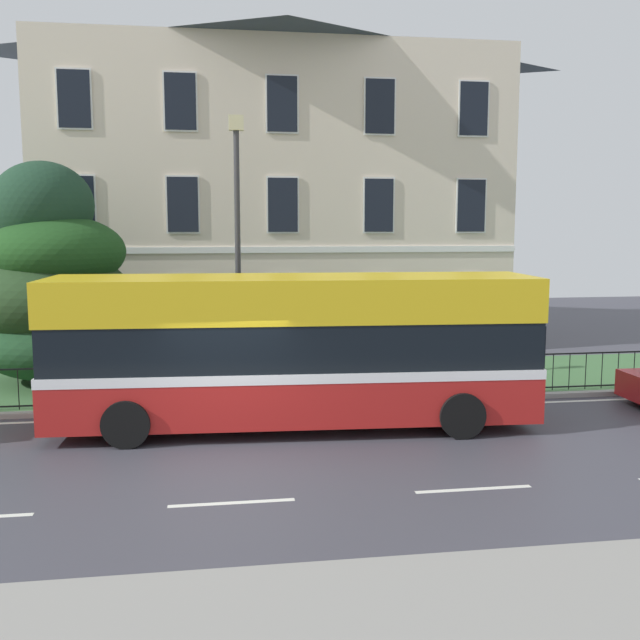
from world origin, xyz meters
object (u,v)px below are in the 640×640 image
(georgian_townhouse, at_px, (271,181))
(street_lamp_post, at_px, (238,237))
(evergreen_tree, at_px, (56,293))
(single_decker_bus, at_px, (294,349))

(georgian_townhouse, distance_m, street_lamp_post, 9.80)
(evergreen_tree, bearing_deg, single_decker_bus, -41.47)
(evergreen_tree, height_order, single_decker_bus, evergreen_tree)
(georgian_townhouse, height_order, evergreen_tree, georgian_townhouse)
(georgian_townhouse, bearing_deg, single_decker_bus, -92.79)
(single_decker_bus, relative_size, street_lamp_post, 1.51)
(evergreen_tree, xyz_separation_m, street_lamp_post, (4.82, -2.25, 1.53))
(georgian_townhouse, height_order, street_lamp_post, georgian_townhouse)
(street_lamp_post, bearing_deg, georgian_townhouse, 80.02)
(georgian_townhouse, xyz_separation_m, evergreen_tree, (-6.48, -7.21, -3.45))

